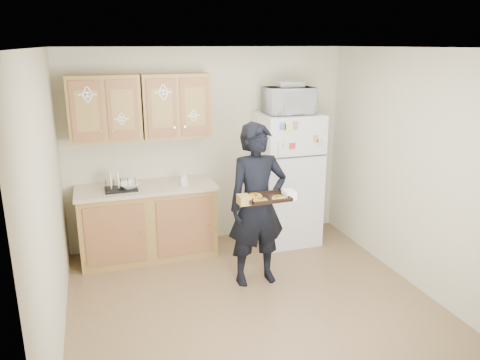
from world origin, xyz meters
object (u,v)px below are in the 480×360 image
Objects in this scene: microwave at (289,101)px; dish_rack at (121,184)px; person at (257,205)px; refrigerator at (287,179)px; baking_tray at (267,198)px.

dish_rack is at bearing 177.25° from microwave.
microwave reaches higher than dish_rack.
person reaches higher than dish_rack.
baking_tray is (-0.76, -1.26, 0.21)m from refrigerator.
person is at bearing -130.19° from microwave.
microwave reaches higher than person.
microwave is 1.60× the size of dish_rack.
baking_tray is at bearing -43.12° from dish_rack.
person is 3.01× the size of microwave.
microwave is 2.25m from dish_rack.
person is 0.35m from baking_tray.
dish_rack is (-2.06, 0.04, -0.89)m from microwave.
baking_tray is at bearing -93.13° from person.
person is 4.82× the size of dish_rack.
dish_rack is at bearing 143.17° from person.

